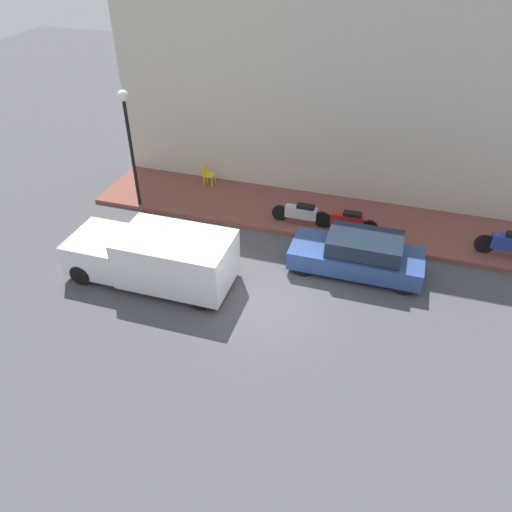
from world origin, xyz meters
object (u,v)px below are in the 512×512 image
at_px(scooter_silver, 301,213).
at_px(cafe_chair, 208,174).
at_px(motorcycle_red, 348,220).
at_px(motorcycle_blue, 509,244).
at_px(delivery_van, 153,256).
at_px(streetlamp, 128,128).
at_px(parked_car, 358,254).

height_order(scooter_silver, cafe_chair, cafe_chair).
xyz_separation_m(scooter_silver, motorcycle_red, (-0.01, -1.62, -0.01)).
xyz_separation_m(motorcycle_red, motorcycle_blue, (0.04, -5.14, 0.06)).
distance_m(delivery_van, cafe_chair, 6.02).
distance_m(motorcycle_blue, streetlamp, 13.13).
height_order(delivery_van, motorcycle_red, delivery_van).
distance_m(delivery_van, motorcycle_blue, 11.18).
bearing_deg(delivery_van, cafe_chair, 6.15).
bearing_deg(parked_car, motorcycle_blue, -65.91).
xyz_separation_m(parked_car, streetlamp, (1.52, 8.37, 2.53)).
bearing_deg(cafe_chair, motorcycle_blue, -98.99).
bearing_deg(cafe_chair, streetlamp, 139.85).
relative_size(scooter_silver, motorcycle_blue, 1.05).
xyz_separation_m(parked_car, motorcycle_blue, (2.01, -4.51, -0.00)).
relative_size(motorcycle_red, motorcycle_blue, 1.06).
distance_m(parked_car, cafe_chair, 7.49).
relative_size(scooter_silver, streetlamp, 0.49).
bearing_deg(motorcycle_blue, delivery_van, 112.28).
height_order(parked_car, streetlamp, streetlamp).
height_order(motorcycle_blue, cafe_chair, motorcycle_blue).
distance_m(motorcycle_red, cafe_chair, 6.12).
bearing_deg(scooter_silver, delivery_van, 139.51).
bearing_deg(motorcycle_blue, parked_car, 114.09).
bearing_deg(delivery_van, motorcycle_red, -51.16).
height_order(streetlamp, cafe_chair, streetlamp).
bearing_deg(scooter_silver, cafe_chair, 67.29).
xyz_separation_m(delivery_van, streetlamp, (3.74, 2.53, 2.30)).
relative_size(scooter_silver, cafe_chair, 2.63).
xyz_separation_m(motorcycle_red, streetlamp, (-0.46, 7.74, 2.58)).
relative_size(parked_car, scooter_silver, 1.93).
bearing_deg(streetlamp, motorcycle_blue, -87.78).
bearing_deg(motorcycle_blue, streetlamp, 92.22).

